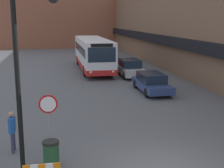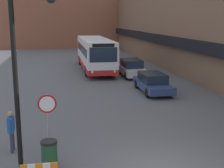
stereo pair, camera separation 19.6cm
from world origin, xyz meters
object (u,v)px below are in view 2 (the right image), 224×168
parked_car_middle (132,68)px  street_lamp (24,62)px  stop_sign (47,109)px  parked_car_front (153,83)px  trash_bin (49,153)px  city_bus (95,53)px  pedestrian (11,127)px

parked_car_middle → street_lamp: 19.11m
stop_sign → street_lamp: 3.27m
stop_sign → parked_car_middle: bearing=64.6°
parked_car_front → trash_bin: bearing=-124.0°
trash_bin → street_lamp: bearing=-145.3°
trash_bin → stop_sign: bearing=92.2°
city_bus → pedestrian: city_bus is taller
parked_car_front → parked_car_middle: bearing=90.0°
parked_car_front → trash_bin: parked_car_front is taller
pedestrian → trash_bin: size_ratio=1.74×
pedestrian → parked_car_front: bearing=-40.1°
parked_car_middle → trash_bin: (-7.01, -16.81, -0.28)m
city_bus → street_lamp: size_ratio=2.04×
city_bus → trash_bin: bearing=-101.1°
city_bus → street_lamp: bearing=-102.5°
parked_car_middle → street_lamp: street_lamp is taller
street_lamp → pedestrian: bearing=113.0°
city_bus → parked_car_middle: bearing=-56.3°
parked_car_front → trash_bin: (-7.01, -10.40, -0.21)m
city_bus → street_lamp: (-4.78, -21.53, 2.07)m
parked_car_middle → stop_sign: stop_sign is taller
stop_sign → street_lamp: size_ratio=0.36×
city_bus → parked_car_middle: city_bus is taller
trash_bin → city_bus: bearing=78.9°
pedestrian → city_bus: bearing=-12.5°
city_bus → parked_car_middle: size_ratio=2.62×
street_lamp → pedestrian: 3.51m
parked_car_front → stop_sign: bearing=-129.7°
pedestrian → street_lamp: bearing=-153.5°
parked_car_middle → street_lamp: bearing=-113.9°
parked_car_front → street_lamp: (-7.64, -10.84, 3.09)m
parked_car_front → street_lamp: bearing=-125.2°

